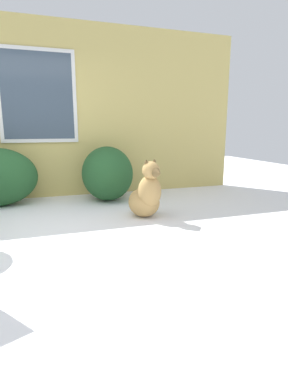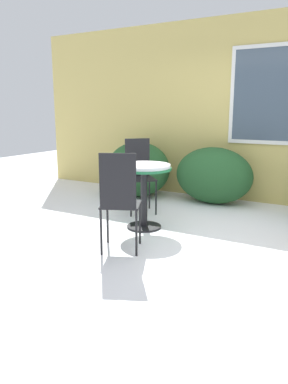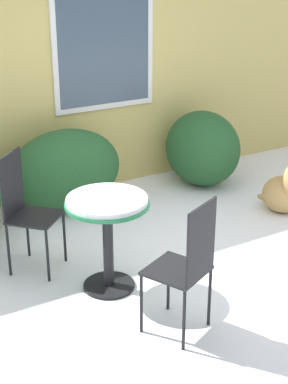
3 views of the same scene
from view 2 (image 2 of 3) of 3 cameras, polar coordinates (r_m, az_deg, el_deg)
name	(u,v)px [view 2 (image 2 of 3)]	position (r m, az deg, el deg)	size (l,w,h in m)	color
ground_plane	(188,238)	(4.49, 6.65, -6.93)	(16.00, 16.00, 0.00)	white
house_wall	(246,110)	(6.32, 15.22, 11.97)	(8.00, 0.10, 2.92)	tan
shrub_left	(138,169)	(6.49, -0.88, 3.49)	(1.11, 1.04, 0.94)	#235128
shrub_middle	(213,176)	(6.06, 10.54, 2.47)	(1.26, 0.68, 0.90)	#235128
patio_table	(144,178)	(4.68, 0.00, 2.12)	(0.68, 0.68, 0.82)	black
patio_chair_near_table	(139,172)	(5.48, -0.75, 3.03)	(0.57, 0.57, 1.07)	black
patio_chair_far_side	(120,198)	(3.88, -3.73, -0.99)	(0.53, 0.53, 1.07)	black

